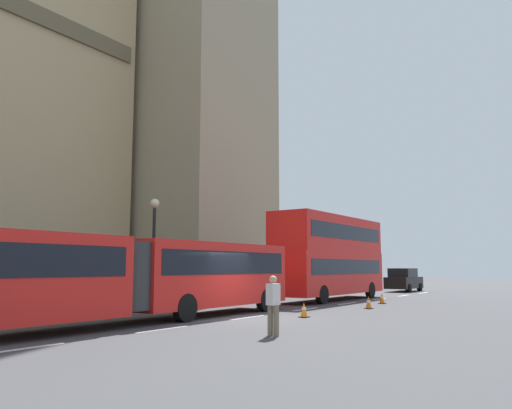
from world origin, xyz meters
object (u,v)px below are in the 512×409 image
object	(u,v)px
sedan_lead	(404,280)
traffic_cone_middle	(369,303)
traffic_cone_east	(382,298)
traffic_cone_west	(304,310)
double_decker_bus	(330,254)
street_lamp	(154,244)
articulated_bus	(118,273)
pedestrian_near_cones	(273,303)

from	to	relation	value
sedan_lead	traffic_cone_middle	size ratio (longest dim) A/B	7.59
traffic_cone_east	traffic_cone_middle	bearing A→B (deg)	-169.05
traffic_cone_west	traffic_cone_east	bearing A→B (deg)	1.34
double_decker_bus	street_lamp	size ratio (longest dim) A/B	1.97
articulated_bus	sedan_lead	distance (m)	29.23
articulated_bus	pedestrian_near_cones	bearing A→B (deg)	-81.85
traffic_cone_west	traffic_cone_middle	distance (m)	5.34
double_decker_bus	traffic_cone_west	distance (m)	10.98
double_decker_bus	street_lamp	world-z (taller)	street_lamp
articulated_bus	traffic_cone_middle	xyz separation A→B (m)	(11.31, -4.25, -1.46)
double_decker_bus	traffic_cone_east	xyz separation A→B (m)	(-1.11, -3.56, -2.43)
sedan_lead	pedestrian_near_cones	xyz separation A→B (m)	(-28.41, -5.64, -0.00)
pedestrian_near_cones	traffic_cone_east	bearing A→B (deg)	8.49
traffic_cone_west	pedestrian_near_cones	world-z (taller)	pedestrian_near_cones
sedan_lead	traffic_cone_west	xyz separation A→B (m)	(-23.23, -3.74, -0.63)
traffic_cone_middle	traffic_cone_east	world-z (taller)	same
street_lamp	pedestrian_near_cones	distance (m)	11.59
sedan_lead	traffic_cone_east	world-z (taller)	sedan_lead
street_lamp	articulated_bus	bearing A→B (deg)	-142.86
double_decker_bus	street_lamp	bearing A→B (deg)	155.88
traffic_cone_east	double_decker_bus	bearing A→B (deg)	72.66
pedestrian_near_cones	sedan_lead	bearing A→B (deg)	11.22
sedan_lead	traffic_cone_east	bearing A→B (deg)	-166.14
double_decker_bus	traffic_cone_west	bearing A→B (deg)	-159.40
traffic_cone_east	sedan_lead	bearing A→B (deg)	13.86
articulated_bus	double_decker_bus	world-z (taller)	double_decker_bus
traffic_cone_west	double_decker_bus	bearing A→B (deg)	20.60
sedan_lead	street_lamp	bearing A→B (deg)	168.98
street_lamp	double_decker_bus	bearing A→B (deg)	-24.12
articulated_bus	traffic_cone_middle	size ratio (longest dim) A/B	30.17
double_decker_bus	sedan_lead	xyz separation A→B (m)	(13.21, -0.03, -1.80)
articulated_bus	pedestrian_near_cones	size ratio (longest dim) A/B	10.35
traffic_cone_middle	street_lamp	distance (m)	10.63
sedan_lead	traffic_cone_east	distance (m)	14.76
articulated_bus	sedan_lead	size ratio (longest dim) A/B	3.98
sedan_lead	pedestrian_near_cones	distance (m)	28.96
traffic_cone_east	pedestrian_near_cones	distance (m)	14.26
articulated_bus	traffic_cone_east	distance (m)	15.39
sedan_lead	traffic_cone_middle	world-z (taller)	sedan_lead
articulated_bus	double_decker_bus	distance (m)	16.04
traffic_cone_middle	street_lamp	size ratio (longest dim) A/B	0.11
articulated_bus	sedan_lead	world-z (taller)	articulated_bus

